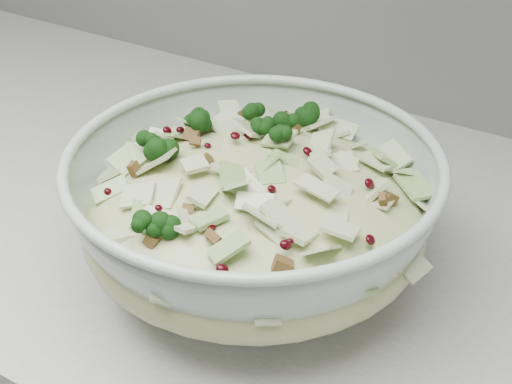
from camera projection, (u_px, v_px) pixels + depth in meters
The scene contains 2 objects.
mixing_bowl at pixel (254, 214), 0.60m from camera, with size 0.38×0.38×0.13m.
salad at pixel (254, 194), 0.59m from camera, with size 0.33×0.33×0.13m.
Camera 1 is at (0.23, 1.18, 1.31)m, focal length 50.00 mm.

